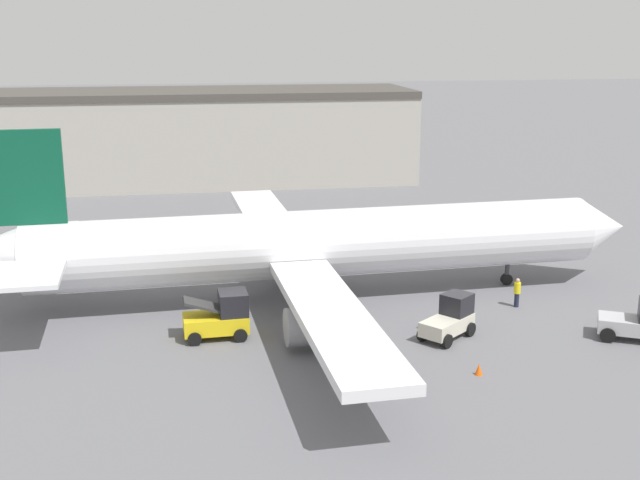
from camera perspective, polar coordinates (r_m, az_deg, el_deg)
The scene contains 8 objects.
ground_plane at distance 48.12m, azimuth 0.00°, elevation -4.12°, with size 400.00×400.00×0.00m, color slate.
terminal_building at distance 85.38m, azimuth -14.08°, elevation 7.06°, with size 60.32×12.82×9.57m.
airplane at distance 46.99m, azimuth -1.08°, elevation -0.39°, with size 41.02×37.78×10.48m.
ground_crew_worker at distance 47.66m, azimuth 13.84°, elevation -3.59°, with size 0.38×0.38×1.72m.
baggage_tug at distance 42.38m, azimuth 9.24°, elevation -5.53°, with size 3.38×3.20×2.21m.
belt_loader_truck at distance 42.12m, azimuth -7.06°, elevation -5.40°, with size 3.40×2.26×2.43m.
pushback_tug at distance 44.56m, azimuth 21.79°, elevation -5.39°, with size 3.81×3.24×2.19m.
safety_cone_near at distance 38.40m, azimuth 11.23°, elevation -9.01°, with size 0.36×0.36×0.55m.
Camera 1 is at (-7.65, -44.89, 15.56)m, focal length 45.00 mm.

